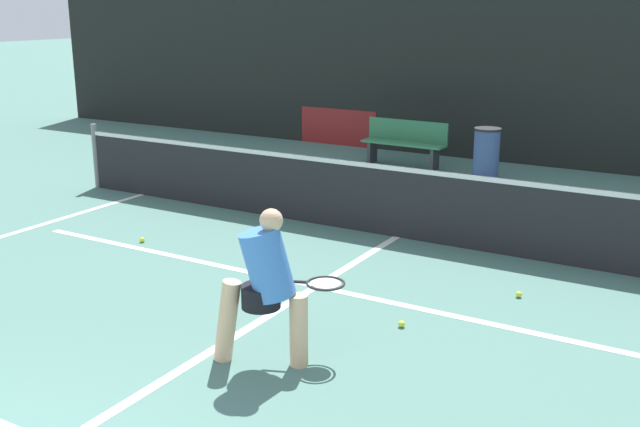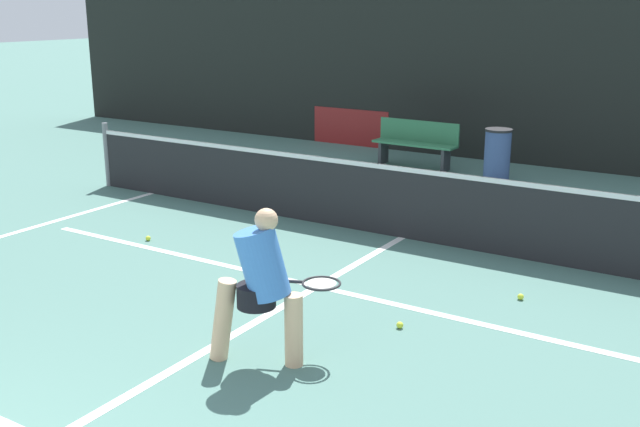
{
  "view_description": "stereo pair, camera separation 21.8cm",
  "coord_description": "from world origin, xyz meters",
  "px_view_note": "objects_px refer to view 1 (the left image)",
  "views": [
    {
      "loc": [
        3.9,
        -1.57,
        2.97
      ],
      "look_at": [
        0.26,
        4.63,
        0.95
      ],
      "focal_mm": 42.0,
      "sensor_mm": 36.0,
      "label": 1
    },
    {
      "loc": [
        4.08,
        -1.46,
        2.97
      ],
      "look_at": [
        0.26,
        4.63,
        0.95
      ],
      "focal_mm": 42.0,
      "sensor_mm": 36.0,
      "label": 2
    }
  ],
  "objects_px": {
    "player_practicing": "(266,283)",
    "courtside_bench": "(405,141)",
    "trash_bin": "(486,153)",
    "parked_car": "(380,109)"
  },
  "relations": [
    {
      "from": "courtside_bench",
      "to": "parked_car",
      "type": "height_order",
      "value": "parked_car"
    },
    {
      "from": "courtside_bench",
      "to": "trash_bin",
      "type": "xyz_separation_m",
      "value": [
        1.67,
        -0.25,
        -0.02
      ]
    },
    {
      "from": "courtside_bench",
      "to": "trash_bin",
      "type": "distance_m",
      "value": 1.69
    },
    {
      "from": "trash_bin",
      "to": "parked_car",
      "type": "bearing_deg",
      "value": 136.66
    },
    {
      "from": "player_practicing",
      "to": "courtside_bench",
      "type": "relative_size",
      "value": 0.84
    },
    {
      "from": "player_practicing",
      "to": "parked_car",
      "type": "height_order",
      "value": "player_practicing"
    },
    {
      "from": "courtside_bench",
      "to": "trash_bin",
      "type": "height_order",
      "value": "trash_bin"
    },
    {
      "from": "player_practicing",
      "to": "parked_car",
      "type": "bearing_deg",
      "value": 89.91
    },
    {
      "from": "trash_bin",
      "to": "parked_car",
      "type": "distance_m",
      "value": 5.25
    },
    {
      "from": "player_practicing",
      "to": "trash_bin",
      "type": "bearing_deg",
      "value": 73.27
    }
  ]
}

